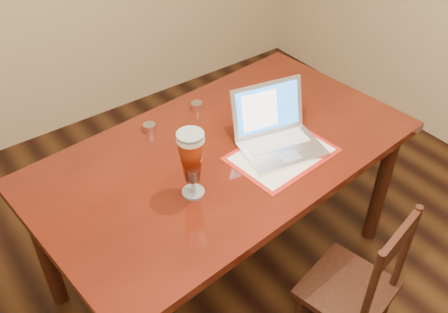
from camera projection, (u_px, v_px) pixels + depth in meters
room_shell at (314, 28)px, 1.17m from camera, size 4.51×5.01×2.71m
dining_table at (225, 166)px, 2.35m from camera, size 1.86×1.15×1.14m
dining_chair at (354, 289)px, 2.21m from camera, size 0.44×0.43×0.89m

